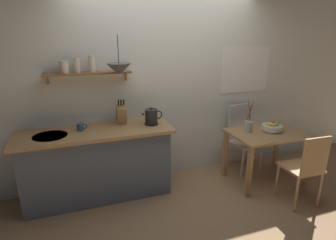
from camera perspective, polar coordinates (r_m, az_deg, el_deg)
name	(u,v)px	position (r m, az deg, el deg)	size (l,w,h in m)	color
ground_plane	(181,194)	(3.73, 2.81, -15.04)	(14.00, 14.00, 0.00)	#A87F56
back_wall	(179,82)	(3.87, 2.35, 7.81)	(6.80, 0.11, 2.70)	silver
kitchen_counter	(98,163)	(3.58, -14.29, -8.69)	(1.83, 0.63, 0.90)	slate
wall_shelf	(83,70)	(3.42, -17.11, 9.85)	(1.02, 0.20, 0.33)	brown
dining_table	(266,140)	(4.00, 19.68, -3.98)	(1.00, 0.68, 0.73)	tan
dining_chair_near	(306,166)	(3.64, 26.63, -8.57)	(0.41, 0.41, 0.92)	tan
dining_chair_far	(242,134)	(4.32, 15.02, -2.90)	(0.49, 0.46, 0.99)	silver
fruit_bowl	(272,127)	(4.02, 20.76, -1.39)	(0.27, 0.27, 0.14)	silver
twig_vase	(249,126)	(3.87, 16.35, -1.23)	(0.10, 0.10, 0.44)	#B7B2A8
electric_kettle	(151,117)	(3.48, -3.45, 0.65)	(0.26, 0.18, 0.22)	black
knife_block	(121,114)	(3.52, -9.65, 1.19)	(0.11, 0.19, 0.33)	tan
coffee_mug_by_sink	(81,127)	(3.42, -17.66, -1.34)	(0.12, 0.08, 0.09)	#3D5B89
pendant_lamp	(119,70)	(3.24, -10.10, 10.26)	(0.28, 0.28, 0.46)	black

